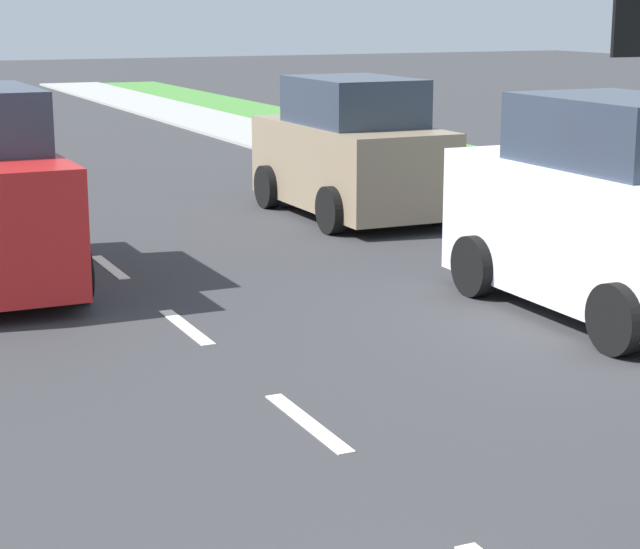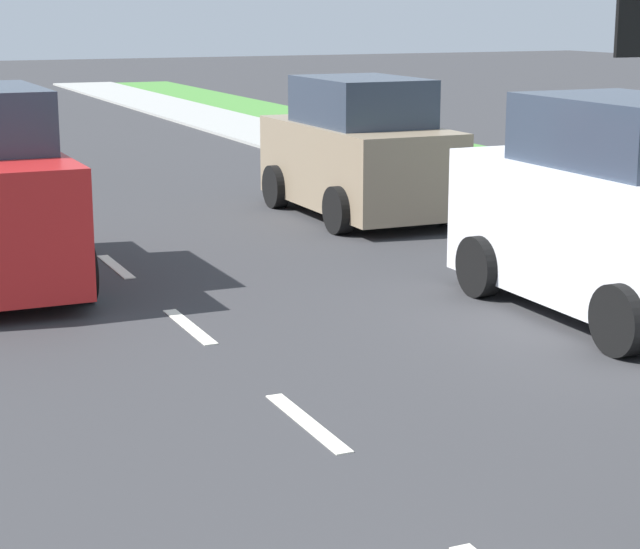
{
  "view_description": "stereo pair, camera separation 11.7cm",
  "coord_description": "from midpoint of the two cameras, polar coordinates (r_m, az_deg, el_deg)",
  "views": [
    {
      "loc": [
        -3.43,
        -2.01,
        3.14
      ],
      "look_at": [
        0.23,
        5.97,
        1.1
      ],
      "focal_mm": 64.98,
      "sensor_mm": 36.0,
      "label": 1
    },
    {
      "loc": [
        -3.32,
        -2.06,
        3.14
      ],
      "look_at": [
        0.23,
        5.97,
        1.1
      ],
      "focal_mm": 64.98,
      "sensor_mm": 36.0,
      "label": 2
    }
  ],
  "objects": [
    {
      "name": "car_parked_curbside",
      "position": [
        12.23,
        14.65,
        2.81
      ],
      "size": [
        1.9,
        3.94,
        2.26
      ],
      "color": "silver",
      "rests_on": "ground"
    },
    {
      "name": "car_parked_far",
      "position": [
        17.63,
        2.11,
        6.02
      ],
      "size": [
        1.97,
        3.85,
        2.11
      ],
      "color": "gray",
      "rests_on": "ground"
    }
  ]
}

